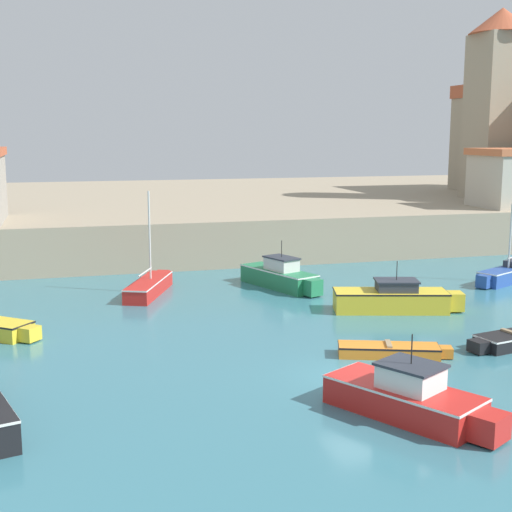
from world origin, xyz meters
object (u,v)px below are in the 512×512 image
at_px(motorboat_yellow_1, 394,299).
at_px(dinghy_black_3, 510,340).
at_px(sailboat_red_6, 149,286).
at_px(motorboat_green_2, 280,276).
at_px(dinghy_orange_4, 391,350).
at_px(motorboat_red_8, 409,397).
at_px(sailboat_blue_5, 511,273).

relative_size(motorboat_yellow_1, dinghy_black_3, 1.64).
xyz_separation_m(dinghy_black_3, sailboat_red_6, (-12.62, 13.23, 0.14)).
relative_size(motorboat_green_2, dinghy_black_3, 1.53).
relative_size(dinghy_orange_4, motorboat_red_8, 0.78).
relative_size(dinghy_black_3, motorboat_red_8, 0.69).
bearing_deg(motorboat_green_2, sailboat_blue_5, -7.65).
bearing_deg(dinghy_black_3, motorboat_green_2, 113.27).
distance_m(sailboat_red_6, motorboat_red_8, 19.33).
distance_m(motorboat_yellow_1, motorboat_red_8, 12.91).
bearing_deg(sailboat_red_6, dinghy_black_3, -46.34).
relative_size(motorboat_yellow_1, dinghy_orange_4, 1.44).
bearing_deg(sailboat_red_6, motorboat_green_2, -3.00).
height_order(motorboat_green_2, sailboat_red_6, sailboat_red_6).
bearing_deg(motorboat_red_8, motorboat_yellow_1, 65.82).
bearing_deg(sailboat_red_6, dinghy_orange_4, -59.89).
xyz_separation_m(sailboat_red_6, motorboat_red_8, (5.50, -18.53, 0.17)).
height_order(motorboat_green_2, motorboat_red_8, motorboat_green_2).
bearing_deg(motorboat_red_8, dinghy_black_3, 36.64).
bearing_deg(dinghy_orange_4, sailboat_red_6, 120.11).
relative_size(motorboat_green_2, sailboat_blue_5, 0.99).
bearing_deg(dinghy_orange_4, motorboat_red_8, -110.86).
distance_m(motorboat_yellow_1, sailboat_blue_5, 10.60).
xyz_separation_m(dinghy_orange_4, sailboat_red_6, (-7.58, 13.07, 0.19)).
bearing_deg(sailboat_red_6, motorboat_red_8, -73.48).
bearing_deg(motorboat_yellow_1, sailboat_red_6, 147.95).
bearing_deg(sailboat_blue_5, motorboat_green_2, 172.35).
bearing_deg(motorboat_yellow_1, sailboat_blue_5, 25.74).
xyz_separation_m(dinghy_black_3, motorboat_red_8, (-7.13, -5.30, 0.31)).
relative_size(motorboat_green_2, sailboat_red_6, 1.03).
relative_size(sailboat_blue_5, sailboat_red_6, 1.04).
bearing_deg(motorboat_yellow_1, dinghy_black_3, -74.14).
bearing_deg(sailboat_blue_5, motorboat_yellow_1, -154.26).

